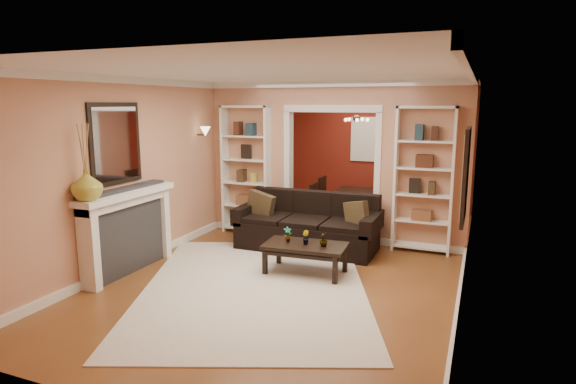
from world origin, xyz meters
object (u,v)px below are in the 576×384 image
at_px(bookshelf_left, 247,170).
at_px(sofa, 307,222).
at_px(dining_table, 354,207).
at_px(fireplace, 129,232).
at_px(bookshelf_right, 424,180).
at_px(coffee_table, 305,259).

bearing_deg(bookshelf_left, sofa, -22.84).
relative_size(sofa, dining_table, 1.44).
xyz_separation_m(bookshelf_left, fireplace, (-0.54, -2.53, -0.57)).
xyz_separation_m(sofa, fireplace, (-1.92, -1.95, 0.13)).
bearing_deg(dining_table, fireplace, 152.58).
xyz_separation_m(bookshelf_right, fireplace, (-3.64, -2.53, -0.57)).
distance_m(bookshelf_left, bookshelf_right, 3.10).
bearing_deg(dining_table, sofa, 174.17).
xyz_separation_m(coffee_table, dining_table, (-0.15, 3.27, 0.07)).
xyz_separation_m(bookshelf_left, dining_table, (1.60, 1.59, -0.87)).
bearing_deg(sofa, bookshelf_right, 18.61).
xyz_separation_m(coffee_table, bookshelf_right, (1.35, 1.67, 0.94)).
height_order(fireplace, dining_table, fireplace).
distance_m(sofa, coffee_table, 1.18).
height_order(coffee_table, bookshelf_right, bookshelf_right).
bearing_deg(sofa, fireplace, -134.52).
bearing_deg(fireplace, dining_table, 62.58).
bearing_deg(dining_table, bookshelf_right, -136.72).
relative_size(sofa, bookshelf_left, 1.00).
height_order(sofa, dining_table, sofa).
height_order(bookshelf_left, fireplace, bookshelf_left).
height_order(sofa, bookshelf_left, bookshelf_left).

